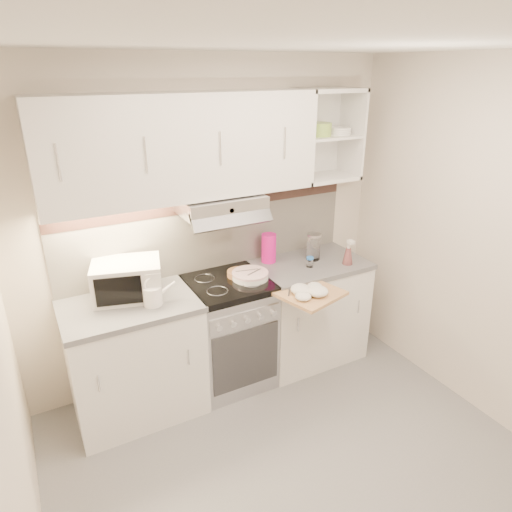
{
  "coord_description": "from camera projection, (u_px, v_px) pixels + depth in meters",
  "views": [
    {
      "loc": [
        -1.29,
        -1.74,
        2.4
      ],
      "look_at": [
        0.16,
        0.95,
        1.13
      ],
      "focal_mm": 32.0,
      "sensor_mm": 36.0,
      "label": 1
    }
  ],
  "objects": [
    {
      "name": "glass_jar",
      "position": [
        313.0,
        246.0,
        3.8
      ],
      "size": [
        0.12,
        0.12,
        0.23
      ],
      "rotation": [
        0.0,
        0.0,
        -0.33
      ],
      "color": "silver",
      "rests_on": "worktop_right"
    },
    {
      "name": "electric_range",
      "position": [
        229.0,
        332.0,
        3.62
      ],
      "size": [
        0.6,
        0.6,
        0.9
      ],
      "color": "#B7B7BC",
      "rests_on": "ground"
    },
    {
      "name": "microwave",
      "position": [
        127.0,
        280.0,
        3.17
      ],
      "size": [
        0.53,
        0.45,
        0.26
      ],
      "rotation": [
        0.0,
        0.0,
        -0.27
      ],
      "color": "silver",
      "rests_on": "worktop_left"
    },
    {
      "name": "room_shell",
      "position": [
        280.0,
        214.0,
        2.58
      ],
      "size": [
        3.04,
        2.84,
        2.52
      ],
      "color": "beige",
      "rests_on": "ground"
    },
    {
      "name": "spray_bottle",
      "position": [
        348.0,
        254.0,
        3.72
      ],
      "size": [
        0.09,
        0.09,
        0.22
      ],
      "rotation": [
        0.0,
        0.0,
        0.08
      ],
      "color": "#D7767A",
      "rests_on": "worktop_right"
    },
    {
      "name": "worktop_left",
      "position": [
        129.0,
        306.0,
        3.13
      ],
      "size": [
        0.92,
        0.62,
        0.04
      ],
      "primitive_type": "cube",
      "color": "slate",
      "rests_on": "base_cabinet_left"
    },
    {
      "name": "worktop_right",
      "position": [
        310.0,
        264.0,
        3.79
      ],
      "size": [
        0.92,
        0.62,
        0.04
      ],
      "primitive_type": "cube",
      "color": "slate",
      "rests_on": "base_cabinet_right"
    },
    {
      "name": "base_cabinet_left",
      "position": [
        136.0,
        360.0,
        3.3
      ],
      "size": [
        0.9,
        0.6,
        0.86
      ],
      "primitive_type": "cube",
      "color": "white",
      "rests_on": "ground"
    },
    {
      "name": "pink_pitcher",
      "position": [
        269.0,
        248.0,
        3.75
      ],
      "size": [
        0.13,
        0.12,
        0.24
      ],
      "rotation": [
        0.0,
        0.0,
        0.36
      ],
      "color": "#DE1088",
      "rests_on": "worktop_right"
    },
    {
      "name": "spice_jar",
      "position": [
        310.0,
        262.0,
        3.68
      ],
      "size": [
        0.06,
        0.06,
        0.09
      ],
      "rotation": [
        0.0,
        0.0,
        -0.25
      ],
      "color": "white",
      "rests_on": "worktop_right"
    },
    {
      "name": "watering_can",
      "position": [
        153.0,
        295.0,
        3.08
      ],
      "size": [
        0.24,
        0.12,
        0.21
      ],
      "rotation": [
        0.0,
        0.0,
        0.16
      ],
      "color": "white",
      "rests_on": "worktop_left"
    },
    {
      "name": "cutting_board",
      "position": [
        310.0,
        294.0,
        3.32
      ],
      "size": [
        0.51,
        0.48,
        0.02
      ],
      "primitive_type": "cube",
      "rotation": [
        0.0,
        0.0,
        0.26
      ],
      "color": "tan",
      "rests_on": "base_cabinet_right"
    },
    {
      "name": "bread_loaf",
      "position": [
        239.0,
        273.0,
        3.52
      ],
      "size": [
        0.18,
        0.18,
        0.04
      ],
      "primitive_type": "cylinder",
      "color": "#A98445",
      "rests_on": "electric_range"
    },
    {
      "name": "plate_stack",
      "position": [
        250.0,
        275.0,
        3.48
      ],
      "size": [
        0.28,
        0.28,
        0.06
      ],
      "rotation": [
        0.0,
        0.0,
        -0.03
      ],
      "color": "white",
      "rests_on": "electric_range"
    },
    {
      "name": "ground",
      "position": [
        304.0,
        474.0,
        2.9
      ],
      "size": [
        3.0,
        3.0,
        0.0
      ],
      "primitive_type": "plane",
      "color": "gray",
      "rests_on": "ground"
    },
    {
      "name": "base_cabinet_right",
      "position": [
        307.0,
        312.0,
        3.96
      ],
      "size": [
        0.9,
        0.6,
        0.86
      ],
      "primitive_type": "cube",
      "color": "white",
      "rests_on": "ground"
    },
    {
      "name": "dish_towel",
      "position": [
        310.0,
        290.0,
        3.26
      ],
      "size": [
        0.31,
        0.28,
        0.07
      ],
      "primitive_type": null,
      "rotation": [
        0.0,
        0.0,
        0.16
      ],
      "color": "white",
      "rests_on": "cutting_board"
    }
  ]
}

